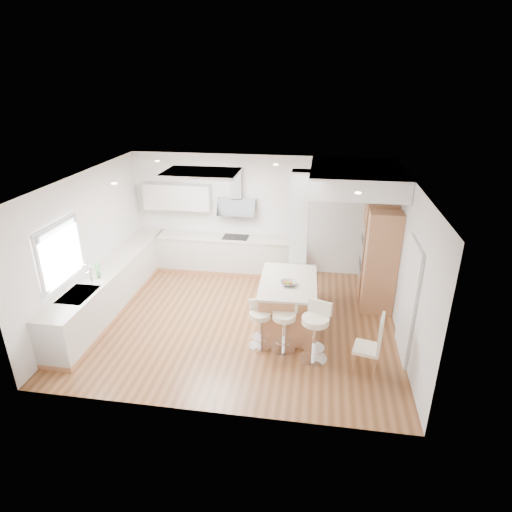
% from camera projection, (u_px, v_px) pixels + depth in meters
% --- Properties ---
extents(ground, '(6.00, 6.00, 0.00)m').
position_uv_depth(ground, '(240.00, 320.00, 8.42)').
color(ground, brown).
rests_on(ground, ground).
extents(ceiling, '(6.00, 5.00, 0.02)m').
position_uv_depth(ceiling, '(240.00, 320.00, 8.42)').
color(ceiling, white).
rests_on(ceiling, ground).
extents(wall_back, '(6.00, 0.04, 2.80)m').
position_uv_depth(wall_back, '(258.00, 214.00, 10.14)').
color(wall_back, silver).
rests_on(wall_back, ground).
extents(wall_left, '(0.04, 5.00, 2.80)m').
position_uv_depth(wall_left, '(87.00, 246.00, 8.29)').
color(wall_left, silver).
rests_on(wall_left, ground).
extents(wall_right, '(0.04, 5.00, 2.80)m').
position_uv_depth(wall_right, '(407.00, 265.00, 7.45)').
color(wall_right, silver).
rests_on(wall_right, ground).
extents(skylight, '(4.10, 2.10, 0.06)m').
position_uv_depth(skylight, '(202.00, 173.00, 7.98)').
color(skylight, silver).
rests_on(skylight, ground).
extents(window_left, '(0.06, 1.28, 1.07)m').
position_uv_depth(window_left, '(60.00, 250.00, 7.35)').
color(window_left, white).
rests_on(window_left, ground).
extents(doorway_right, '(0.05, 1.00, 2.10)m').
position_uv_depth(doorway_right, '(408.00, 302.00, 7.07)').
color(doorway_right, '#474138').
rests_on(doorway_right, ground).
extents(counter_left, '(0.63, 4.50, 1.35)m').
position_uv_depth(counter_left, '(113.00, 285.00, 8.83)').
color(counter_left, '#BE7E51').
rests_on(counter_left, ground).
extents(counter_back, '(3.62, 0.63, 2.50)m').
position_uv_depth(counter_back, '(219.00, 244.00, 10.30)').
color(counter_back, '#BE7E51').
rests_on(counter_back, ground).
extents(pillar, '(0.35, 0.35, 2.80)m').
position_uv_depth(pillar, '(299.00, 240.00, 8.59)').
color(pillar, silver).
rests_on(pillar, ground).
extents(soffit, '(1.78, 2.20, 0.40)m').
position_uv_depth(soffit, '(356.00, 178.00, 8.38)').
color(soffit, white).
rests_on(soffit, ground).
extents(oven_column, '(0.63, 1.21, 2.10)m').
position_uv_depth(oven_column, '(378.00, 255.00, 8.75)').
color(oven_column, '#BE7E51').
rests_on(oven_column, ground).
extents(peninsula, '(1.09, 1.60, 1.03)m').
position_uv_depth(peninsula, '(288.00, 303.00, 8.08)').
color(peninsula, '#BE7E51').
rests_on(peninsula, ground).
extents(bar_stool_a, '(0.50, 0.50, 0.89)m').
position_uv_depth(bar_stool_a, '(260.00, 322.00, 7.45)').
color(bar_stool_a, white).
rests_on(bar_stool_a, ground).
extents(bar_stool_b, '(0.54, 0.54, 0.94)m').
position_uv_depth(bar_stool_b, '(284.00, 324.00, 7.34)').
color(bar_stool_b, white).
rests_on(bar_stool_b, ground).
extents(bar_stool_c, '(0.61, 0.61, 1.05)m').
position_uv_depth(bar_stool_c, '(315.00, 329.00, 7.07)').
color(bar_stool_c, white).
rests_on(bar_stool_c, ground).
extents(dining_chair, '(0.49, 0.49, 1.05)m').
position_uv_depth(dining_chair, '(374.00, 343.00, 6.76)').
color(dining_chair, '#F0E4C3').
rests_on(dining_chair, ground).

